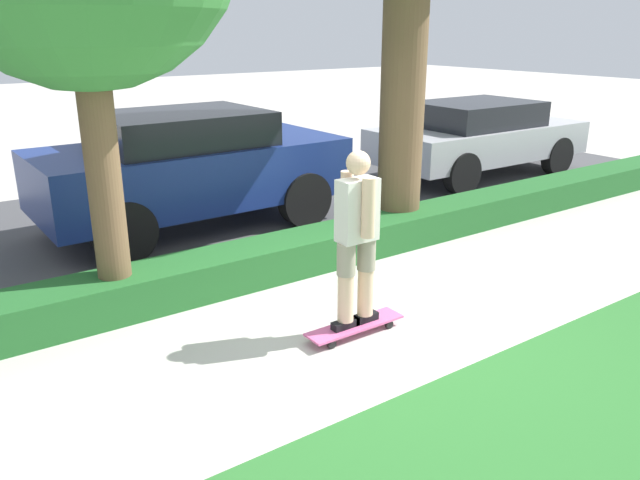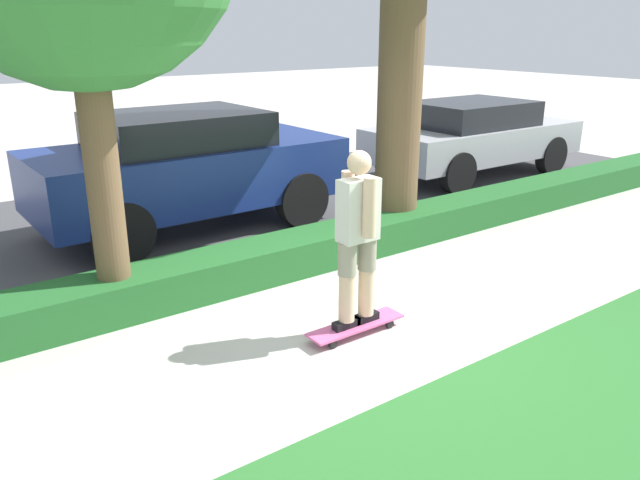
% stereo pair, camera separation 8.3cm
% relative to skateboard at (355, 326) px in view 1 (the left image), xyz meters
% --- Properties ---
extents(ground_plane, '(60.00, 60.00, 0.00)m').
position_rel_skateboard_xyz_m(ground_plane, '(0.09, 0.02, -0.08)').
color(ground_plane, '#BCB7AD').
extents(street_asphalt, '(18.59, 5.00, 0.01)m').
position_rel_skateboard_xyz_m(street_asphalt, '(0.09, 4.22, -0.07)').
color(street_asphalt, '#474749').
rests_on(street_asphalt, ground_plane).
extents(hedge_row, '(18.59, 0.60, 0.39)m').
position_rel_skateboard_xyz_m(hedge_row, '(0.09, 1.62, 0.12)').
color(hedge_row, '#236028').
rests_on(hedge_row, ground_plane).
extents(skateboard, '(0.96, 0.24, 0.10)m').
position_rel_skateboard_xyz_m(skateboard, '(0.00, 0.00, 0.00)').
color(skateboard, '#DB5B93').
rests_on(skateboard, ground_plane).
extents(skater_person, '(0.48, 0.40, 1.57)m').
position_rel_skateboard_xyz_m(skater_person, '(-0.00, -0.00, 0.85)').
color(skater_person, black).
rests_on(skater_person, skateboard).
extents(parked_car_middle, '(4.06, 1.91, 1.58)m').
position_rel_skateboard_xyz_m(parked_car_middle, '(0.15, 3.78, 0.77)').
color(parked_car_middle, navy).
rests_on(parked_car_middle, ground_plane).
extents(parked_car_rear, '(4.12, 1.82, 1.35)m').
position_rel_skateboard_xyz_m(parked_car_rear, '(5.73, 3.69, 0.66)').
color(parked_car_rear, '#B7B7BC').
rests_on(parked_car_rear, ground_plane).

